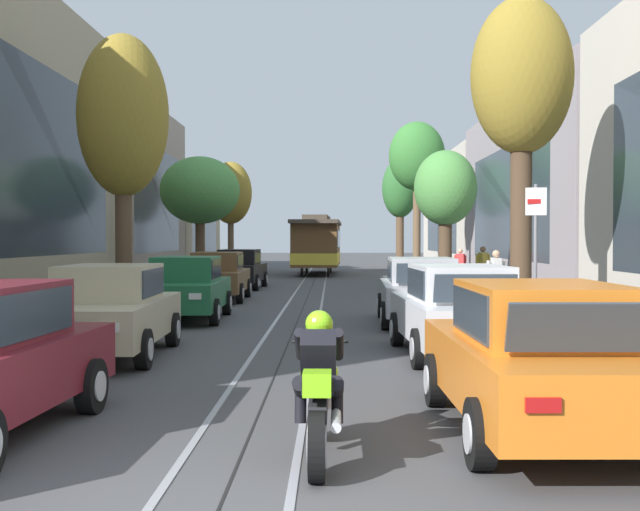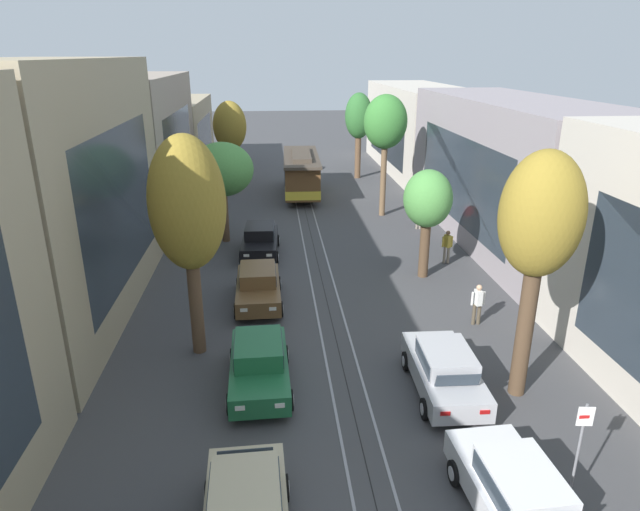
# 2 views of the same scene
# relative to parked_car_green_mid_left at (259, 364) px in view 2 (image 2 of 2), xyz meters

# --- Properties ---
(ground_plane) EXTENTS (160.00, 160.00, 0.00)m
(ground_plane) POSITION_rel_parked_car_green_mid_left_xyz_m (2.80, 9.86, -0.80)
(ground_plane) COLOR #424244
(trolley_track_rails) EXTENTS (1.14, 67.84, 0.01)m
(trolley_track_rails) POSITION_rel_parked_car_green_mid_left_xyz_m (2.80, 13.85, -0.79)
(trolley_track_rails) COLOR gray
(trolley_track_rails) RESTS_ON ground
(building_facade_left) EXTENTS (5.42, 59.54, 9.92)m
(building_facade_left) POSITION_rel_parked_car_green_mid_left_xyz_m (-7.71, 12.44, 3.63)
(building_facade_left) COLOR tan
(building_facade_left) RESTS_ON ground
(building_facade_right) EXTENTS (5.89, 59.54, 7.98)m
(building_facade_right) POSITION_rel_parked_car_green_mid_left_xyz_m (13.75, 13.91, 3.07)
(building_facade_right) COLOR beige
(building_facade_right) RESTS_ON ground
(parked_car_green_mid_left) EXTENTS (2.07, 4.39, 1.58)m
(parked_car_green_mid_left) POSITION_rel_parked_car_green_mid_left_xyz_m (0.00, 0.00, 0.00)
(parked_car_green_mid_left) COLOR #1E6038
(parked_car_green_mid_left) RESTS_ON ground
(parked_car_brown_fourth_left) EXTENTS (2.05, 4.38, 1.58)m
(parked_car_brown_fourth_left) POSITION_rel_parked_car_green_mid_left_xyz_m (-0.13, 6.28, 0.00)
(parked_car_brown_fourth_left) COLOR brown
(parked_car_brown_fourth_left) RESTS_ON ground
(parked_car_black_fifth_left) EXTENTS (2.11, 4.41, 1.58)m
(parked_car_black_fifth_left) POSITION_rel_parked_car_green_mid_left_xyz_m (-0.13, 12.38, 0.00)
(parked_car_black_fifth_left) COLOR black
(parked_car_black_fifth_left) RESTS_ON ground
(parked_car_white_second_right) EXTENTS (2.14, 4.42, 1.58)m
(parked_car_white_second_right) POSITION_rel_parked_car_green_mid_left_xyz_m (5.83, -6.09, 0.00)
(parked_car_white_second_right) COLOR silver
(parked_car_white_second_right) RESTS_ON ground
(parked_car_silver_mid_right) EXTENTS (2.08, 4.40, 1.58)m
(parked_car_silver_mid_right) POSITION_rel_parked_car_green_mid_left_xyz_m (5.77, -0.86, 0.00)
(parked_car_silver_mid_right) COLOR #B7B7BC
(parked_car_silver_mid_right) RESTS_ON ground
(street_tree_kerb_left_second) EXTENTS (2.53, 2.57, 7.74)m
(street_tree_kerb_left_second) POSITION_rel_parked_car_green_mid_left_xyz_m (-2.19, 2.43, 4.58)
(street_tree_kerb_left_second) COLOR brown
(street_tree_kerb_left_second) RESTS_ON ground
(street_tree_kerb_left_mid) EXTENTS (3.45, 3.76, 5.59)m
(street_tree_kerb_left_mid) POSITION_rel_parked_car_green_mid_left_xyz_m (-2.10, 14.81, 3.29)
(street_tree_kerb_left_mid) COLOR brown
(street_tree_kerb_left_mid) RESTS_ON ground
(street_tree_kerb_left_fourth) EXTENTS (2.58, 2.41, 6.68)m
(street_tree_kerb_left_fourth) POSITION_rel_parked_car_green_mid_left_xyz_m (-2.51, 28.51, 3.93)
(street_tree_kerb_left_fourth) COLOR brown
(street_tree_kerb_left_fourth) RESTS_ON ground
(street_tree_kerb_right_second) EXTENTS (2.37, 2.21, 7.68)m
(street_tree_kerb_right_second) POSITION_rel_parked_car_green_mid_left_xyz_m (8.08, -1.10, 4.84)
(street_tree_kerb_right_second) COLOR #4C3826
(street_tree_kerb_right_second) RESTS_ON ground
(street_tree_kerb_right_mid) EXTENTS (2.23, 2.34, 5.17)m
(street_tree_kerb_right_mid) POSITION_rel_parked_car_green_mid_left_xyz_m (7.68, 8.63, 2.93)
(street_tree_kerb_right_mid) COLOR #4C3826
(street_tree_kerb_right_mid) RESTS_ON ground
(street_tree_kerb_right_fourth) EXTENTS (2.75, 2.30, 7.73)m
(street_tree_kerb_right_fourth) POSITION_rel_parked_car_green_mid_left_xyz_m (7.80, 19.26, 5.14)
(street_tree_kerb_right_fourth) COLOR brown
(street_tree_kerb_right_fourth) RESTS_ON ground
(street_tree_kerb_right_far) EXTENTS (2.28, 2.19, 7.07)m
(street_tree_kerb_right_far) POSITION_rel_parked_car_green_mid_left_xyz_m (7.96, 30.88, 4.24)
(street_tree_kerb_right_far) COLOR brown
(street_tree_kerb_right_far) RESTS_ON ground
(cable_car_trolley) EXTENTS (2.83, 9.18, 3.28)m
(cable_car_trolley) POSITION_rel_parked_car_green_mid_left_xyz_m (2.80, 24.88, 0.86)
(cable_car_trolley) COLOR brown
(cable_car_trolley) RESTS_ON ground
(pedestrian_on_left_pavement) EXTENTS (0.55, 0.38, 1.69)m
(pedestrian_on_left_pavement) POSITION_rel_parked_car_green_mid_left_xyz_m (8.45, 3.54, 0.16)
(pedestrian_on_left_pavement) COLOR #4C4233
(pedestrian_on_left_pavement) RESTS_ON ground
(pedestrian_on_right_pavement) EXTENTS (0.55, 0.35, 1.57)m
(pedestrian_on_right_pavement) POSITION_rel_parked_car_green_mid_left_xyz_m (9.41, 16.05, 0.08)
(pedestrian_on_right_pavement) COLOR slate
(pedestrian_on_right_pavement) RESTS_ON ground
(pedestrian_crossing_far) EXTENTS (0.55, 0.41, 1.73)m
(pedestrian_crossing_far) POSITION_rel_parked_car_green_mid_left_xyz_m (9.32, 10.22, 0.18)
(pedestrian_crossing_far) COLOR slate
(pedestrian_crossing_far) RESTS_ON ground
(street_sign_post) EXTENTS (0.36, 0.08, 2.98)m
(street_sign_post) POSITION_rel_parked_car_green_mid_left_xyz_m (7.21, -5.88, 1.04)
(street_sign_post) COLOR slate
(street_sign_post) RESTS_ON ground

